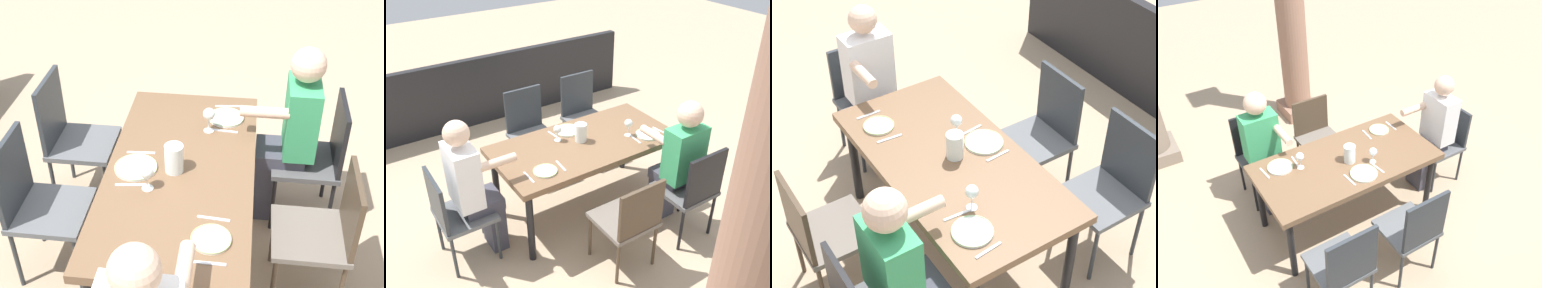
# 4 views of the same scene
# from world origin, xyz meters

# --- Properties ---
(ground_plane) EXTENTS (16.00, 16.00, 0.00)m
(ground_plane) POSITION_xyz_m (0.00, 0.00, 0.00)
(ground_plane) COLOR tan
(dining_table) EXTENTS (1.68, 0.85, 0.75)m
(dining_table) POSITION_xyz_m (0.00, 0.00, 0.68)
(dining_table) COLOR brown
(dining_table) RESTS_ON ground
(chair_west_north) EXTENTS (0.44, 0.44, 0.92)m
(chair_west_north) POSITION_xyz_m (-0.55, 0.84, 0.53)
(chair_west_north) COLOR #4F4F50
(chair_west_north) RESTS_ON ground
(chair_west_south) EXTENTS (0.44, 0.44, 0.97)m
(chair_west_south) POSITION_xyz_m (-0.55, -0.85, 0.56)
(chair_west_south) COLOR #5B5E61
(chair_west_south) RESTS_ON ground
(chair_mid_north) EXTENTS (0.44, 0.44, 0.88)m
(chair_mid_north) POSITION_xyz_m (0.13, 0.84, 0.51)
(chair_mid_north) COLOR #6A6158
(chair_mid_north) RESTS_ON ground
(chair_mid_south) EXTENTS (0.44, 0.44, 0.95)m
(chair_mid_south) POSITION_xyz_m (0.13, -0.85, 0.55)
(chair_mid_south) COLOR #5B5E61
(chair_mid_south) RESTS_ON ground
(chair_head_east) EXTENTS (0.44, 0.44, 0.88)m
(chair_head_east) POSITION_xyz_m (1.26, 0.00, 0.51)
(chair_head_east) COLOR #5B5E61
(chair_head_east) RESTS_ON ground
(diner_woman_green) EXTENTS (0.35, 0.50, 1.29)m
(diner_woman_green) POSITION_xyz_m (-0.55, 0.64, 0.70)
(diner_woman_green) COLOR #3F3F4C
(diner_woman_green) RESTS_ON ground
(diner_man_white) EXTENTS (0.49, 0.35, 1.29)m
(diner_man_white) POSITION_xyz_m (1.08, 0.00, 0.69)
(diner_man_white) COLOR #3F3F4C
(diner_man_white) RESTS_ON ground
(stone_column_centre) EXTENTS (0.47, 0.47, 3.08)m
(stone_column_centre) POSITION_xyz_m (0.50, 2.08, 1.51)
(stone_column_centre) COLOR #936B56
(stone_column_centre) RESTS_ON ground
(plate_0) EXTENTS (0.23, 0.23, 0.02)m
(plate_0) POSITION_xyz_m (-0.56, 0.23, 0.76)
(plate_0) COLOR white
(plate_0) RESTS_ON dining_table
(wine_glass_0) EXTENTS (0.08, 0.08, 0.17)m
(wine_glass_0) POSITION_xyz_m (-0.41, 0.13, 0.87)
(wine_glass_0) COLOR white
(wine_glass_0) RESTS_ON dining_table
(fork_0) EXTENTS (0.03, 0.17, 0.01)m
(fork_0) POSITION_xyz_m (-0.71, 0.23, 0.75)
(fork_0) COLOR silver
(fork_0) RESTS_ON dining_table
(spoon_0) EXTENTS (0.03, 0.17, 0.01)m
(spoon_0) POSITION_xyz_m (-0.41, 0.23, 0.75)
(spoon_0) COLOR silver
(spoon_0) RESTS_ON dining_table
(plate_1) EXTENTS (0.25, 0.25, 0.02)m
(plate_1) POSITION_xyz_m (0.03, -0.25, 0.76)
(plate_1) COLOR white
(plate_1) RESTS_ON dining_table
(wine_glass_1) EXTENTS (0.08, 0.08, 0.15)m
(wine_glass_1) POSITION_xyz_m (0.19, -0.15, 0.86)
(wine_glass_1) COLOR white
(wine_glass_1) RESTS_ON dining_table
(fork_1) EXTENTS (0.03, 0.17, 0.01)m
(fork_1) POSITION_xyz_m (-0.12, -0.25, 0.75)
(fork_1) COLOR silver
(fork_1) RESTS_ON dining_table
(spoon_1) EXTENTS (0.04, 0.17, 0.01)m
(spoon_1) POSITION_xyz_m (0.18, -0.25, 0.75)
(spoon_1) COLOR silver
(spoon_1) RESTS_ON dining_table
(plate_2) EXTENTS (0.20, 0.20, 0.02)m
(plate_2) POSITION_xyz_m (0.54, 0.23, 0.76)
(plate_2) COLOR silver
(plate_2) RESTS_ON dining_table
(fork_2) EXTENTS (0.03, 0.17, 0.01)m
(fork_2) POSITION_xyz_m (0.39, 0.23, 0.75)
(fork_2) COLOR silver
(fork_2) RESTS_ON dining_table
(spoon_2) EXTENTS (0.02, 0.17, 0.01)m
(spoon_2) POSITION_xyz_m (0.69, 0.23, 0.75)
(spoon_2) COLOR silver
(spoon_2) RESTS_ON dining_table
(water_pitcher) EXTENTS (0.11, 0.11, 0.17)m
(water_pitcher) POSITION_xyz_m (0.02, -0.03, 0.83)
(water_pitcher) COLOR white
(water_pitcher) RESTS_ON dining_table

